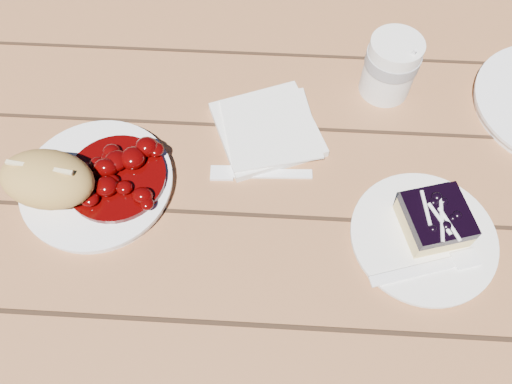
# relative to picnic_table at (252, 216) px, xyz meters

# --- Properties ---
(ground) EXTENTS (60.00, 60.00, 0.00)m
(ground) POSITION_rel_picnic_table_xyz_m (0.00, 0.00, -0.59)
(ground) COLOR #9D998E
(ground) RESTS_ON ground
(picnic_table) EXTENTS (2.00, 1.55, 0.75)m
(picnic_table) POSITION_rel_picnic_table_xyz_m (0.00, 0.00, 0.00)
(picnic_table) COLOR brown
(picnic_table) RESTS_ON ground
(main_plate) EXTENTS (0.22, 0.22, 0.02)m
(main_plate) POSITION_rel_picnic_table_xyz_m (-0.23, -0.05, 0.17)
(main_plate) COLOR white
(main_plate) RESTS_ON picnic_table
(goulash_stew) EXTENTS (0.15, 0.15, 0.04)m
(goulash_stew) POSITION_rel_picnic_table_xyz_m (-0.20, -0.04, 0.20)
(goulash_stew) COLOR #450202
(goulash_stew) RESTS_ON main_plate
(bread_roll) EXTENTS (0.15, 0.11, 0.07)m
(bread_roll) POSITION_rel_picnic_table_xyz_m (-0.28, -0.07, 0.21)
(bread_roll) COLOR #B08944
(bread_roll) RESTS_ON main_plate
(dessert_plate) EXTENTS (0.20, 0.20, 0.01)m
(dessert_plate) POSITION_rel_picnic_table_xyz_m (0.25, -0.10, 0.17)
(dessert_plate) COLOR white
(dessert_plate) RESTS_ON picnic_table
(blueberry_cake) EXTENTS (0.10, 0.10, 0.05)m
(blueberry_cake) POSITION_rel_picnic_table_xyz_m (0.26, -0.09, 0.19)
(blueberry_cake) COLOR #F0D583
(blueberry_cake) RESTS_ON dessert_plate
(fork_dessert) EXTENTS (0.16, 0.07, 0.00)m
(fork_dessert) POSITION_rel_picnic_table_xyz_m (0.23, -0.16, 0.17)
(fork_dessert) COLOR white
(fork_dessert) RESTS_ON dessert_plate
(coffee_cup) EXTENTS (0.08, 0.08, 0.10)m
(coffee_cup) POSITION_rel_picnic_table_xyz_m (0.21, 0.17, 0.21)
(coffee_cup) COLOR white
(coffee_cup) RESTS_ON picnic_table
(napkin_stack) EXTENTS (0.20, 0.20, 0.01)m
(napkin_stack) POSITION_rel_picnic_table_xyz_m (0.02, 0.07, 0.17)
(napkin_stack) COLOR white
(napkin_stack) RESTS_ON picnic_table
(fork_table) EXTENTS (0.16, 0.03, 0.00)m
(fork_table) POSITION_rel_picnic_table_xyz_m (0.03, -0.01, 0.16)
(fork_table) COLOR white
(fork_table) RESTS_ON picnic_table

